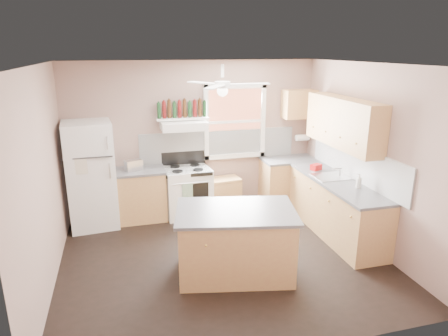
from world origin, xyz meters
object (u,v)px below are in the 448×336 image
object	(u,v)px
island	(236,243)
stove	(187,191)
toaster	(134,165)
refrigerator	(91,175)
cart	(225,195)

from	to	relation	value
island	stove	bearing A→B (deg)	109.32
toaster	island	xyz separation A→B (m)	(1.18, -2.12, -0.56)
refrigerator	toaster	bearing A→B (deg)	-0.02
refrigerator	toaster	distance (m)	0.71
refrigerator	island	xyz separation A→B (m)	(1.88, -2.06, -0.46)
refrigerator	toaster	size ratio (longest dim) A/B	6.34
refrigerator	toaster	xyz separation A→B (m)	(0.70, 0.06, 0.10)
toaster	stove	distance (m)	1.06
refrigerator	cart	xyz separation A→B (m)	(2.31, 0.12, -0.61)
cart	island	distance (m)	2.23
cart	island	bearing A→B (deg)	-107.13
refrigerator	toaster	world-z (taller)	refrigerator
toaster	cart	world-z (taller)	toaster
stove	cart	xyz separation A→B (m)	(0.71, 0.06, -0.15)
toaster	island	size ratio (longest dim) A/B	0.19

